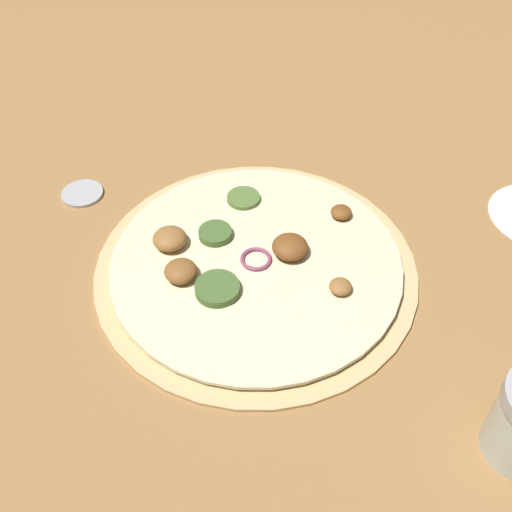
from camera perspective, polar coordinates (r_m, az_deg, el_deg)
ground_plane at (r=0.57m, az=0.00°, el=-1.20°), size 3.00×3.00×0.00m
pizza at (r=0.57m, az=-0.17°, el=-0.72°), size 0.31×0.31×0.03m
loose_cap at (r=0.68m, az=-16.23°, el=5.84°), size 0.04×0.04×0.01m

